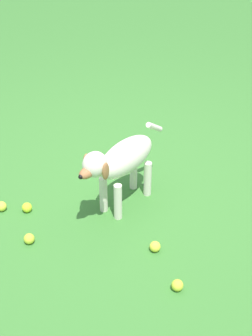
{
  "coord_description": "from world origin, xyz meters",
  "views": [
    {
      "loc": [
        -1.68,
        -2.04,
        2.07
      ],
      "look_at": [
        -0.04,
        -0.1,
        0.28
      ],
      "focal_mm": 51.92,
      "sensor_mm": 36.0,
      "label": 1
    }
  ],
  "objects_px": {
    "tennis_ball_0": "(27,207)",
    "tennis_ball_3": "(177,285)",
    "dog": "(121,161)",
    "tennis_ball_1": "(155,247)",
    "tennis_ball_4": "(29,239)",
    "tennis_ball_2": "(2,206)"
  },
  "relations": [
    {
      "from": "dog",
      "to": "tennis_ball_2",
      "type": "height_order",
      "value": "dog"
    },
    {
      "from": "dog",
      "to": "tennis_ball_1",
      "type": "bearing_deg",
      "value": 64.2
    },
    {
      "from": "tennis_ball_1",
      "to": "tennis_ball_3",
      "type": "relative_size",
      "value": 1.0
    },
    {
      "from": "tennis_ball_4",
      "to": "tennis_ball_3",
      "type": "bearing_deg",
      "value": -63.09
    },
    {
      "from": "tennis_ball_2",
      "to": "tennis_ball_4",
      "type": "height_order",
      "value": "same"
    },
    {
      "from": "tennis_ball_0",
      "to": "tennis_ball_3",
      "type": "relative_size",
      "value": 1.0
    },
    {
      "from": "tennis_ball_1",
      "to": "tennis_ball_4",
      "type": "distance_m",
      "value": 0.76
    },
    {
      "from": "tennis_ball_1",
      "to": "tennis_ball_4",
      "type": "relative_size",
      "value": 1.0
    },
    {
      "from": "dog",
      "to": "tennis_ball_3",
      "type": "height_order",
      "value": "dog"
    },
    {
      "from": "tennis_ball_0",
      "to": "dog",
      "type": "bearing_deg",
      "value": -34.43
    },
    {
      "from": "tennis_ball_2",
      "to": "tennis_ball_4",
      "type": "bearing_deg",
      "value": -93.19
    },
    {
      "from": "tennis_ball_3",
      "to": "tennis_ball_4",
      "type": "height_order",
      "value": "same"
    },
    {
      "from": "tennis_ball_4",
      "to": "dog",
      "type": "bearing_deg",
      "value": -7.57
    },
    {
      "from": "tennis_ball_0",
      "to": "tennis_ball_2",
      "type": "distance_m",
      "value": 0.17
    },
    {
      "from": "tennis_ball_3",
      "to": "tennis_ball_4",
      "type": "xyz_separation_m",
      "value": [
        -0.42,
        0.83,
        0.0
      ]
    },
    {
      "from": "tennis_ball_1",
      "to": "tennis_ball_2",
      "type": "distance_m",
      "value": 1.05
    },
    {
      "from": "dog",
      "to": "tennis_ball_4",
      "type": "xyz_separation_m",
      "value": [
        -0.65,
        0.09,
        -0.32
      ]
    },
    {
      "from": "dog",
      "to": "tennis_ball_2",
      "type": "distance_m",
      "value": 0.85
    },
    {
      "from": "dog",
      "to": "tennis_ball_1",
      "type": "relative_size",
      "value": 11.96
    },
    {
      "from": "tennis_ball_1",
      "to": "tennis_ball_2",
      "type": "xyz_separation_m",
      "value": [
        -0.51,
        0.92,
        0.0
      ]
    },
    {
      "from": "tennis_ball_3",
      "to": "tennis_ball_2",
      "type": "bearing_deg",
      "value": 108.3
    },
    {
      "from": "tennis_ball_0",
      "to": "tennis_ball_3",
      "type": "xyz_separation_m",
      "value": [
        0.28,
        -1.1,
        0.0
      ]
    }
  ]
}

